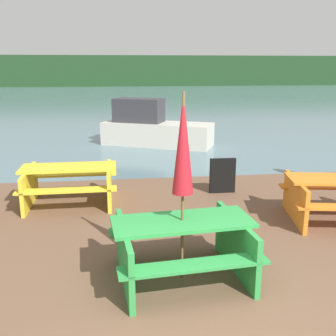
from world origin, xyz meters
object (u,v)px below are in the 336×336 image
Objects in this scene: umbrella_crimson at (183,146)px; signboard at (222,176)px; picnic_table_yellow at (70,181)px; boat at (153,128)px; picnic_table_green at (182,243)px.

umbrella_crimson reaches higher than signboard.
signboard is at bearing 5.56° from picnic_table_yellow.
umbrella_crimson is 3.87m from signboard.
boat is 5.52m from signboard.
picnic_table_green is 1.25m from umbrella_crimson.
picnic_table_green is at bearing -112.74° from signboard.
umbrella_crimson is at bearing -104.04° from picnic_table_green.
picnic_table_yellow is 6.11m from boat.
boat is at bearing 87.50° from picnic_table_green.
picnic_table_yellow is 3.72m from umbrella_crimson.
picnic_table_green is 0.48× the size of boat.
picnic_table_yellow is (-1.74, 3.04, -0.01)m from picnic_table_green.
umbrella_crimson reaches higher than picnic_table_yellow.
umbrella_crimson reaches higher than picnic_table_green.
umbrella_crimson is at bearing -60.17° from picnic_table_yellow.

